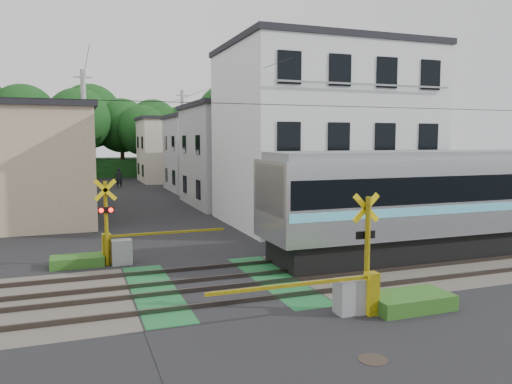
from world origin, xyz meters
name	(u,v)px	position (x,y,z in m)	size (l,w,h in m)	color
ground	(217,285)	(0.00, 0.00, 0.00)	(120.00, 120.00, 0.00)	black
track_bed	(217,284)	(0.00, 0.00, 0.04)	(120.00, 120.00, 0.14)	#47423A
crossing_signal_near	(354,287)	(2.59, -3.65, 0.71)	(4.74, 0.65, 3.09)	yellow
crossing_signal_far	(119,245)	(-2.59, 3.65, 0.71)	(4.74, 0.65, 3.09)	yellow
apartment_block	(322,135)	(8.50, 9.49, 4.66)	(10.20, 8.36, 9.30)	silver
houses_row	(131,154)	(0.25, 25.92, 3.24)	(22.07, 31.35, 6.80)	tan
tree_hill	(103,129)	(-0.51, 48.61, 5.69)	(40.00, 13.37, 11.85)	#154015
catenary	(386,161)	(6.00, 0.03, 3.70)	(60.00, 5.04, 7.00)	#2D2D33
utility_poles	(116,144)	(-1.05, 23.01, 4.08)	(7.90, 42.00, 8.00)	#A5A5A0
pedestrian	(119,178)	(-0.15, 32.73, 0.91)	(0.66, 0.43, 1.81)	black
manhole_cover	(373,360)	(1.56, -6.13, 0.01)	(0.60, 0.60, 0.02)	#2D261E
weed_patches	(271,275)	(1.76, -0.09, 0.18)	(10.25, 8.80, 0.40)	#2D5E1E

